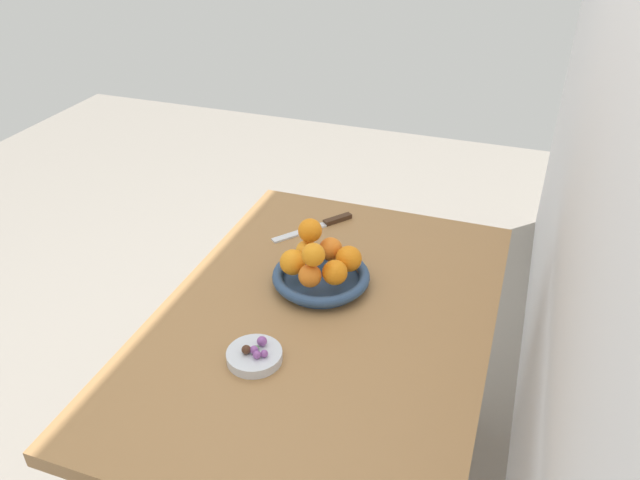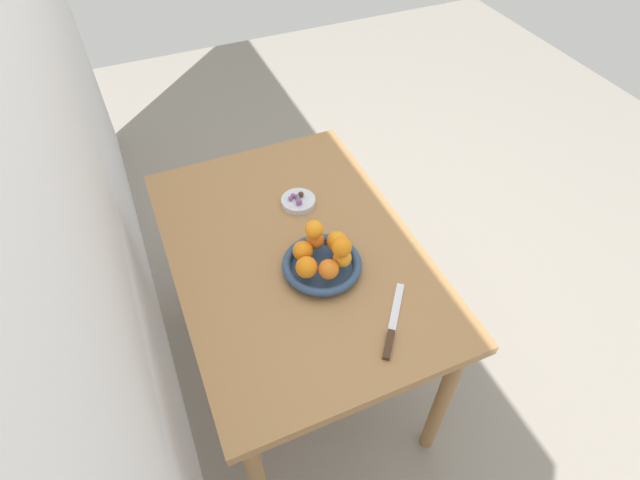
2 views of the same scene
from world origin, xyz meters
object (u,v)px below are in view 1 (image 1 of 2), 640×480
(orange_3, at_px, (293,262))
(candy_ball_0, at_px, (254,350))
(orange_5, at_px, (337,273))
(candy_ball_3, at_px, (256,349))
(orange_1, at_px, (331,249))
(candy_dish, at_px, (254,356))
(fruit_bowl, at_px, (321,278))
(candy_ball_4, at_px, (246,350))
(candy_ball_2, at_px, (257,355))
(orange_0, at_px, (349,259))
(orange_2, at_px, (307,251))
(candy_ball_1, at_px, (264,354))
(candy_ball_5, at_px, (262,341))
(dining_table, at_px, (324,345))
(orange_7, at_px, (313,255))
(knife, at_px, (320,225))
(orange_4, at_px, (310,276))
(orange_6, at_px, (310,230))

(orange_3, height_order, candy_ball_0, orange_3)
(orange_5, distance_m, candy_ball_3, 0.28)
(orange_1, relative_size, orange_3, 0.95)
(candy_dish, relative_size, candy_ball_0, 6.57)
(fruit_bowl, relative_size, candy_ball_4, 12.20)
(candy_dish, bearing_deg, fruit_bowl, 172.14)
(candy_ball_4, bearing_deg, candy_ball_2, 77.60)
(orange_0, xyz_separation_m, orange_3, (0.06, -0.12, -0.00))
(fruit_bowl, bearing_deg, orange_2, -124.58)
(fruit_bowl, xyz_separation_m, orange_2, (-0.03, -0.05, 0.05))
(orange_2, xyz_separation_m, orange_3, (0.06, -0.01, 0.00))
(orange_3, bearing_deg, candy_ball_1, 9.42)
(orange_3, height_order, candy_ball_4, orange_3)
(candy_ball_0, distance_m, candy_ball_5, 0.03)
(candy_ball_1, height_order, candy_ball_4, candy_ball_4)
(dining_table, bearing_deg, candy_ball_0, -24.41)
(orange_2, xyz_separation_m, orange_5, (0.07, 0.10, 0.00))
(candy_dish, xyz_separation_m, orange_7, (-0.25, 0.04, 0.11))
(orange_0, bearing_deg, knife, -146.34)
(candy_ball_2, bearing_deg, fruit_bowl, 174.89)
(candy_dish, height_order, candy_ball_4, candy_ball_4)
(candy_ball_4, bearing_deg, knife, -175.89)
(dining_table, xyz_separation_m, candy_ball_0, (0.19, -0.09, 0.12))
(dining_table, height_order, orange_4, orange_4)
(orange_4, relative_size, candy_ball_1, 3.46)
(orange_6, bearing_deg, fruit_bowl, 46.52)
(candy_ball_3, relative_size, candy_ball_4, 0.72)
(orange_0, bearing_deg, candy_ball_4, -18.87)
(orange_0, distance_m, candy_ball_5, 0.33)
(candy_ball_5, bearing_deg, orange_1, 173.31)
(candy_ball_2, bearing_deg, candy_ball_5, -170.92)
(orange_3, height_order, candy_ball_1, orange_3)
(orange_7, height_order, candy_ball_4, orange_7)
(knife, bearing_deg, candy_ball_5, 6.52)
(fruit_bowl, bearing_deg, orange_1, 175.42)
(orange_6, relative_size, knife, 0.27)
(orange_3, bearing_deg, orange_6, 164.61)
(orange_4, xyz_separation_m, candy_ball_5, (0.21, -0.03, -0.03))
(orange_3, relative_size, candy_ball_5, 2.91)
(candy_ball_3, bearing_deg, orange_0, 162.98)
(candy_ball_5, bearing_deg, knife, -173.48)
(orange_4, relative_size, orange_6, 0.93)
(orange_2, distance_m, candy_ball_1, 0.35)
(orange_6, distance_m, orange_7, 0.11)
(orange_0, xyz_separation_m, candy_ball_4, (0.34, -0.12, -0.04))
(orange_1, xyz_separation_m, orange_7, (0.12, -0.00, 0.05))
(orange_3, relative_size, candy_ball_1, 3.95)
(orange_5, relative_size, knife, 0.28)
(orange_1, bearing_deg, orange_4, -4.58)
(candy_ball_2, bearing_deg, candy_dish, -137.58)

